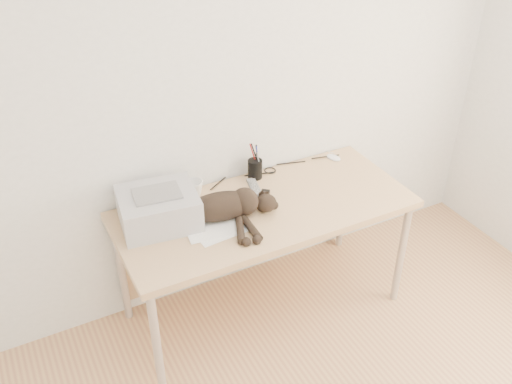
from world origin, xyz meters
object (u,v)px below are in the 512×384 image
desk (257,218)px  cat (217,209)px  printer (159,208)px  mug (195,188)px  mouse (334,156)px  pen_cup (255,169)px

desk → cat: size_ratio=2.25×
printer → mug: (0.26, 0.15, -0.04)m
printer → mouse: (1.16, 0.14, -0.07)m
cat → pen_cup: (0.37, 0.29, -0.01)m
desk → mouse: bearing=16.2°
desk → cat: cat is taller
pen_cup → mug: bearing=-178.1°
desk → printer: printer is taller
printer → cat: size_ratio=0.60×
pen_cup → mouse: 0.53m
desk → printer: bearing=176.1°
mug → pen_cup: (0.38, 0.01, 0.01)m
desk → cat: 0.35m
printer → pen_cup: size_ratio=2.01×
mug → printer: bearing=-149.1°
mug → pen_cup: bearing=1.9°
printer → cat: printer is taller
printer → mug: 0.30m
desk → printer: 0.59m
desk → pen_cup: size_ratio=7.53×
desk → mouse: (0.62, 0.18, 0.15)m
printer → pen_cup: pen_cup is taller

